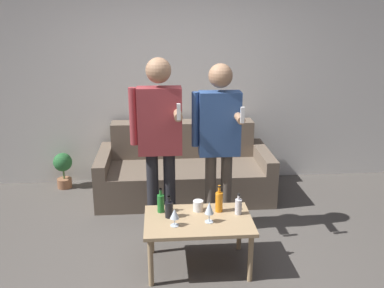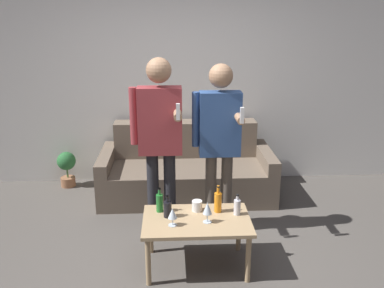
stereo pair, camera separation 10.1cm
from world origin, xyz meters
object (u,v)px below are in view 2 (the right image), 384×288
at_px(person_standing_right, 219,135).
at_px(person_standing_left, 160,133).
at_px(couch, 186,170).
at_px(bottle_orange, 218,202).
at_px(coffee_table, 197,225).

bearing_deg(person_standing_right, person_standing_left, -179.38).
relative_size(couch, bottle_orange, 8.31).
distance_m(couch, coffee_table, 1.57).
xyz_separation_m(couch, coffee_table, (0.03, -1.57, 0.11)).
bearing_deg(bottle_orange, coffee_table, -145.61).
bearing_deg(person_standing_left, coffee_table, -62.85).
xyz_separation_m(couch, bottle_orange, (0.22, -1.44, 0.26)).
bearing_deg(bottle_orange, person_standing_left, 136.69).
bearing_deg(couch, coffee_table, -89.05).
xyz_separation_m(bottle_orange, person_standing_right, (0.06, 0.48, 0.45)).
distance_m(coffee_table, person_standing_left, 0.93).
relative_size(person_standing_left, person_standing_right, 1.03).
relative_size(couch, person_standing_left, 1.16).
height_order(couch, person_standing_right, person_standing_right).
bearing_deg(coffee_table, bottle_orange, 34.39).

